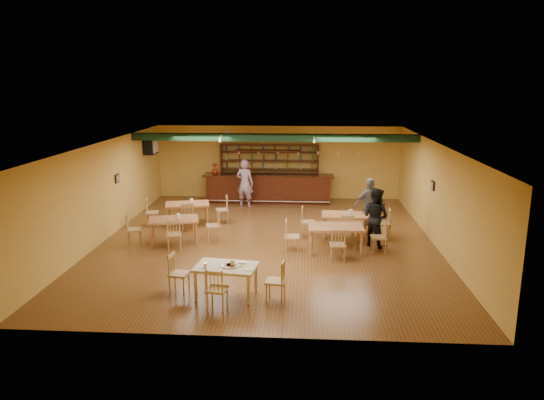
# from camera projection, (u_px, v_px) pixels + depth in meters

# --- Properties ---
(floor) EXTENTS (12.00, 12.00, 0.00)m
(floor) POSITION_uv_depth(u_px,v_px,m) (268.00, 241.00, 15.49)
(floor) COLOR brown
(floor) RESTS_ON ground
(ceiling_beam) EXTENTS (10.00, 0.30, 0.25)m
(ceiling_beam) POSITION_uv_depth(u_px,v_px,m) (274.00, 137.00, 17.56)
(ceiling_beam) COLOR black
(ceiling_beam) RESTS_ON ceiling
(track_rail_left) EXTENTS (0.05, 2.50, 0.05)m
(track_rail_left) POSITION_uv_depth(u_px,v_px,m) (225.00, 133.00, 18.24)
(track_rail_left) COLOR silver
(track_rail_left) RESTS_ON ceiling
(track_rail_right) EXTENTS (0.05, 2.50, 0.05)m
(track_rail_right) POSITION_uv_depth(u_px,v_px,m) (314.00, 134.00, 18.04)
(track_rail_right) COLOR silver
(track_rail_right) RESTS_ON ceiling
(ac_unit) EXTENTS (0.34, 0.70, 0.48)m
(ac_unit) POSITION_uv_depth(u_px,v_px,m) (151.00, 146.00, 19.34)
(ac_unit) COLOR silver
(ac_unit) RESTS_ON wall_left
(picture_left) EXTENTS (0.04, 0.34, 0.28)m
(picture_left) POSITION_uv_depth(u_px,v_px,m) (117.00, 178.00, 16.39)
(picture_left) COLOR black
(picture_left) RESTS_ON wall_left
(picture_right) EXTENTS (0.04, 0.34, 0.28)m
(picture_right) POSITION_uv_depth(u_px,v_px,m) (433.00, 185.00, 15.28)
(picture_right) COLOR black
(picture_right) RESTS_ON wall_right
(bar_counter) EXTENTS (5.23, 0.85, 1.13)m
(bar_counter) POSITION_uv_depth(u_px,v_px,m) (268.00, 188.00, 20.39)
(bar_counter) COLOR #38110B
(bar_counter) RESTS_ON ground
(back_bar_hutch) EXTENTS (4.04, 0.40, 2.28)m
(back_bar_hutch) POSITION_uv_depth(u_px,v_px,m) (269.00, 172.00, 20.87)
(back_bar_hutch) COLOR #38110B
(back_bar_hutch) RESTS_ON ground
(poinsettia) EXTENTS (0.31, 0.31, 0.43)m
(poinsettia) POSITION_uv_depth(u_px,v_px,m) (215.00, 169.00, 20.35)
(poinsettia) COLOR #B42810
(poinsettia) RESTS_ON bar_counter
(dining_table_a) EXTENTS (1.62, 1.19, 0.73)m
(dining_table_a) POSITION_uv_depth(u_px,v_px,m) (188.00, 214.00, 17.26)
(dining_table_a) COLOR #B06E3E
(dining_table_a) RESTS_ON ground
(dining_table_b) EXTENTS (1.48, 0.90, 0.74)m
(dining_table_b) POSITION_uv_depth(u_px,v_px,m) (345.00, 226.00, 15.83)
(dining_table_b) COLOR #B06E3E
(dining_table_b) RESTS_ON ground
(dining_table_c) EXTENTS (1.63, 1.21, 0.73)m
(dining_table_c) POSITION_uv_depth(u_px,v_px,m) (174.00, 230.00, 15.32)
(dining_table_c) COLOR #B06E3E
(dining_table_c) RESTS_ON ground
(dining_table_d) EXTENTS (1.59, 0.99, 0.78)m
(dining_table_d) POSITION_uv_depth(u_px,v_px,m) (335.00, 239.00, 14.39)
(dining_table_d) COLOR #B06E3E
(dining_table_d) RESTS_ON ground
(near_table) EXTENTS (1.47, 1.05, 0.73)m
(near_table) POSITION_uv_depth(u_px,v_px,m) (226.00, 281.00, 11.42)
(near_table) COLOR tan
(near_table) RESTS_ON ground
(pizza_tray) EXTENTS (0.43, 0.43, 0.01)m
(pizza_tray) POSITION_uv_depth(u_px,v_px,m) (230.00, 266.00, 11.33)
(pizza_tray) COLOR silver
(pizza_tray) RESTS_ON near_table
(parmesan_shaker) EXTENTS (0.08, 0.08, 0.11)m
(parmesan_shaker) POSITION_uv_depth(u_px,v_px,m) (205.00, 265.00, 11.21)
(parmesan_shaker) COLOR #EAE5C6
(parmesan_shaker) RESTS_ON near_table
(napkin_stack) EXTENTS (0.21, 0.16, 0.03)m
(napkin_stack) POSITION_uv_depth(u_px,v_px,m) (242.00, 262.00, 11.50)
(napkin_stack) COLOR white
(napkin_stack) RESTS_ON near_table
(pizza_server) EXTENTS (0.31, 0.26, 0.00)m
(pizza_server) POSITION_uv_depth(u_px,v_px,m) (237.00, 265.00, 11.36)
(pizza_server) COLOR silver
(pizza_server) RESTS_ON pizza_tray
(side_plate) EXTENTS (0.25, 0.25, 0.01)m
(side_plate) POSITION_uv_depth(u_px,v_px,m) (249.00, 269.00, 11.11)
(side_plate) COLOR white
(side_plate) RESTS_ON near_table
(patron_bar) EXTENTS (0.76, 0.59, 1.86)m
(patron_bar) POSITION_uv_depth(u_px,v_px,m) (245.00, 183.00, 19.56)
(patron_bar) COLOR purple
(patron_bar) RESTS_ON ground
(patron_right_a) EXTENTS (1.07, 1.06, 1.75)m
(patron_right_a) POSITION_uv_depth(u_px,v_px,m) (375.00, 217.00, 14.88)
(patron_right_a) COLOR black
(patron_right_a) RESTS_ON ground
(patron_right_b) EXTENTS (1.12, 0.65, 1.79)m
(patron_right_b) POSITION_uv_depth(u_px,v_px,m) (370.00, 206.00, 16.15)
(patron_right_b) COLOR slate
(patron_right_b) RESTS_ON ground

